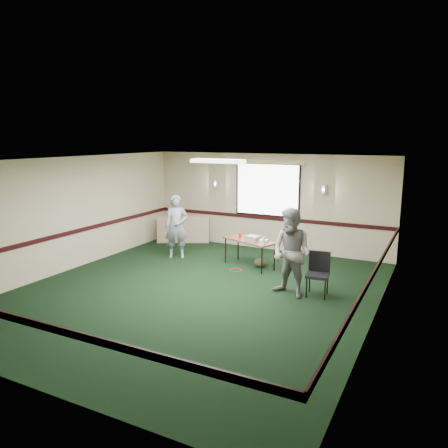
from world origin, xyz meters
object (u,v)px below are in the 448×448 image
at_px(person_left, 177,226).
at_px(person_right, 291,253).
at_px(folding_table, 249,242).
at_px(conference_chair, 318,270).
at_px(projector, 253,238).

bearing_deg(person_left, person_right, -51.02).
bearing_deg(folding_table, conference_chair, -8.51).
bearing_deg(person_left, conference_chair, -44.61).
xyz_separation_m(projector, person_left, (-2.15, -0.08, 0.10)).
relative_size(folding_table, person_right, 0.82).
height_order(folding_table, projector, projector).
relative_size(person_left, person_right, 0.94).
xyz_separation_m(projector, conference_chair, (1.93, -1.15, -0.22)).
distance_m(projector, conference_chair, 2.26).
bearing_deg(person_left, folding_table, -27.58).
height_order(person_left, person_right, person_right).
relative_size(folding_table, conference_chair, 1.67).
xyz_separation_m(folding_table, projector, (0.09, -0.01, 0.10)).
relative_size(projector, person_left, 0.19).
bearing_deg(projector, folding_table, -169.05).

